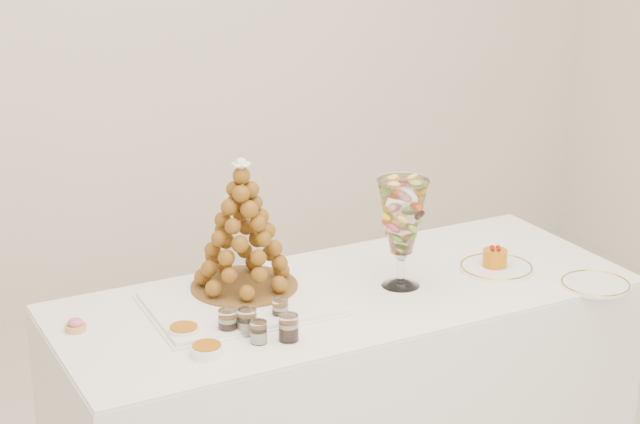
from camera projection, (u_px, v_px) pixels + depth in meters
name	position (u px, v px, depth m)	size (l,w,h in m)	color
buffet_table	(345.00, 391.00, 3.40)	(1.84, 0.80, 0.69)	white
lace_tray	(241.00, 303.00, 3.19)	(0.53, 0.40, 0.02)	white
macaron_vase	(402.00, 218.00, 3.27)	(0.16, 0.16, 0.34)	white
cake_plate	(496.00, 268.00, 3.47)	(0.24, 0.24, 0.01)	white
spare_plate	(595.00, 284.00, 3.34)	(0.22, 0.22, 0.01)	white
pink_tart	(76.00, 325.00, 3.03)	(0.06, 0.06, 0.04)	tan
verrine_a	(228.00, 322.00, 3.00)	(0.05, 0.05, 0.07)	white
verrine_b	(247.00, 321.00, 3.00)	(0.06, 0.06, 0.08)	white
verrine_c	(280.00, 310.00, 3.09)	(0.05, 0.05, 0.06)	white
verrine_d	(259.00, 332.00, 2.95)	(0.05, 0.05, 0.06)	white
verrine_e	(288.00, 328.00, 2.96)	(0.06, 0.06, 0.08)	white
ramekin_back	(184.00, 332.00, 2.99)	(0.09, 0.09, 0.03)	white
ramekin_front	(207.00, 350.00, 2.88)	(0.09, 0.09, 0.03)	white
croquembouche	(243.00, 226.00, 3.22)	(0.33, 0.33, 0.41)	brown
mousse_cake	(495.00, 258.00, 3.46)	(0.08, 0.08, 0.07)	#C16F08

